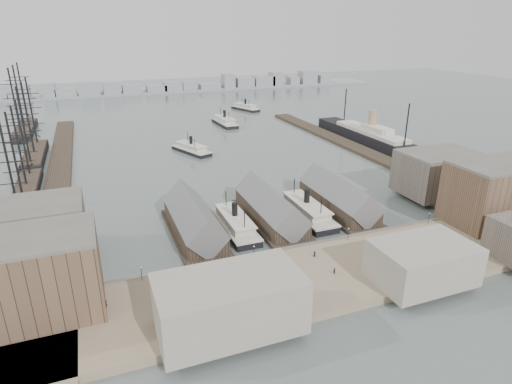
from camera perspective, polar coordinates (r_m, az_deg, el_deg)
name	(u,v)px	position (r m, az deg, el deg)	size (l,w,h in m)	color
ground	(292,244)	(130.41, 4.82, -6.93)	(900.00, 900.00, 0.00)	#4E5A57
quay	(325,275)	(114.77, 9.25, -10.82)	(180.00, 30.00, 2.00)	#857359
seawall	(300,248)	(125.80, 5.87, -7.49)	(180.00, 1.20, 2.30)	#59544C
west_wharf	(59,170)	(212.30, -24.74, 2.66)	(10.00, 220.00, 1.60)	#2D231C
east_wharf	(349,145)	(240.11, 12.32, 6.14)	(10.00, 180.00, 1.60)	#2D231C
ferry_shed_west	(194,221)	(134.92, -8.32, -3.87)	(14.00, 42.00, 12.60)	#2D231C
ferry_shed_center	(270,209)	(142.17, 1.92, -2.30)	(14.00, 42.00, 12.60)	#2D231C
ferry_shed_east	(338,198)	(153.54, 10.88, -0.85)	(14.00, 42.00, 12.60)	#2D231C
warehouse_west_front	(21,280)	(105.46, -28.81, -10.22)	(32.00, 18.00, 18.00)	brown
warehouse_west_back	(35,230)	(132.95, -27.35, -4.51)	(26.00, 20.00, 14.00)	#60564C
warehouse_east_front	(495,193)	(156.77, 29.31, -0.14)	(30.00, 18.00, 19.00)	brown
warehouse_east_back	(438,173)	(175.75, 23.07, 2.32)	(28.00, 20.00, 15.00)	#60564C
street_bldg_center	(422,262)	(114.48, 21.30, -8.73)	(24.00, 16.00, 10.00)	gray
street_bldg_west	(229,303)	(91.29, -3.56, -14.60)	(30.00, 16.00, 12.00)	gray
lamp_post_far_w	(141,271)	(111.52, -15.06, -10.13)	(0.44, 0.44, 3.92)	black
lamp_post_near_w	(254,250)	(117.20, -0.28, -7.68)	(0.44, 0.44, 3.92)	black
lamp_post_near_e	(349,232)	(129.75, 12.24, -5.19)	(0.44, 0.44, 3.92)	black
lamp_post_far_e	(429,216)	(147.42, 22.09, -3.03)	(0.44, 0.44, 3.92)	black
far_shore	(141,89)	(443.49, -15.05, 13.10)	(500.00, 40.00, 15.72)	gray
ferry_docked_west	(235,223)	(137.50, -2.82, -4.20)	(8.52, 28.39, 10.14)	black
ferry_docked_east	(306,210)	(147.44, 6.71, -2.44)	(9.10, 30.32, 10.83)	black
ferry_open_near	(191,149)	(224.88, -8.61, 5.73)	(16.84, 26.96, 9.26)	black
ferry_open_mid	(225,121)	(287.73, -4.19, 9.37)	(10.39, 29.64, 10.43)	black
ferry_open_far	(245,107)	(340.27, -1.42, 11.22)	(16.83, 27.11, 9.31)	black
sailing_ship_near	(25,192)	(184.25, -28.41, -0.05)	(8.35, 57.49, 34.31)	black
sailing_ship_mid	(35,154)	(236.83, -27.40, 4.48)	(9.16, 52.90, 37.64)	black
sailing_ship_far	(25,129)	(298.72, -28.43, 7.41)	(9.86, 54.78, 40.53)	black
ocean_steamer	(371,137)	(247.52, 15.07, 7.12)	(12.91, 94.32, 18.86)	black
tram	(465,225)	(148.44, 26.11, -3.94)	(2.85, 9.53, 3.36)	black
horse_cart_left	(178,288)	(106.56, -10.32, -12.49)	(4.83, 2.16, 1.67)	black
horse_cart_center	(268,268)	(112.73, 1.64, -10.05)	(5.06, 2.13, 1.72)	black
horse_cart_right	(376,269)	(116.51, 15.68, -9.81)	(4.88, 2.72, 1.71)	black
pedestrian_0	(106,304)	(105.32, -19.35, -13.89)	(0.64, 0.47, 1.76)	black
pedestrian_1	(187,298)	(102.79, -9.16, -13.78)	(0.84, 0.65, 1.72)	black
pedestrian_2	(209,266)	(113.86, -6.35, -9.81)	(1.17, 0.67, 1.81)	black
pedestrian_3	(266,298)	(101.78, 1.38, -13.92)	(0.93, 0.39, 1.59)	black
pedestrian_4	(315,254)	(120.04, 7.83, -8.17)	(0.82, 0.54, 1.69)	black
pedestrian_5	(334,271)	(112.97, 10.42, -10.34)	(0.66, 0.48, 1.80)	black
pedestrian_6	(379,239)	(131.67, 16.14, -6.10)	(0.76, 0.60, 1.57)	black
pedestrian_7	(417,252)	(127.95, 20.71, -7.50)	(1.07, 0.62, 1.66)	black
pedestrian_8	(408,234)	(137.74, 19.62, -5.27)	(0.92, 0.38, 1.58)	black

